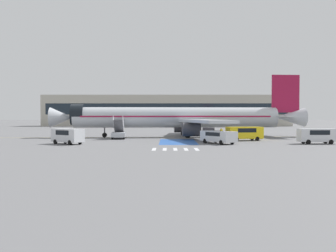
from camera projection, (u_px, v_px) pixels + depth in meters
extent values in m
plane|color=slate|center=(171.00, 137.00, 68.68)|extent=(600.00, 600.00, 0.00)
cube|color=gold|center=(175.00, 137.00, 69.56)|extent=(79.72, 5.79, 0.01)
cube|color=#2856A8|center=(177.00, 142.00, 57.10)|extent=(5.28, 12.87, 0.01)
cube|color=silver|center=(153.00, 149.00, 44.24)|extent=(0.44, 3.60, 0.01)
cube|color=silver|center=(164.00, 149.00, 44.24)|extent=(0.44, 3.60, 0.01)
cube|color=silver|center=(175.00, 149.00, 44.24)|extent=(0.44, 3.60, 0.01)
cube|color=silver|center=(185.00, 149.00, 44.24)|extent=(0.44, 3.60, 0.01)
cube|color=silver|center=(196.00, 149.00, 44.25)|extent=(0.44, 3.60, 0.01)
cylinder|color=#B7BCC4|center=(175.00, 117.00, 69.47)|extent=(36.06, 6.09, 3.59)
cone|color=#B7BCC4|center=(61.00, 117.00, 68.03)|extent=(4.18, 3.78, 3.52)
cone|color=#B7BCC4|center=(289.00, 117.00, 70.95)|extent=(5.61, 3.81, 3.44)
cylinder|color=black|center=(77.00, 115.00, 68.22)|extent=(2.40, 3.76, 3.62)
cube|color=maroon|center=(175.00, 116.00, 69.46)|extent=(33.20, 5.96, 0.24)
cube|color=#B7BCC4|center=(204.00, 121.00, 60.53)|extent=(7.90, 18.25, 0.44)
cylinder|color=#38383D|center=(191.00, 130.00, 62.19)|extent=(3.00, 2.39, 2.19)
cube|color=#B7BCC4|center=(189.00, 120.00, 78.94)|extent=(5.53, 18.00, 0.44)
cylinder|color=#38383D|center=(181.00, 127.00, 77.09)|extent=(3.00, 2.39, 2.19)
cube|color=maroon|center=(285.00, 94.00, 70.79)|extent=(5.03, 0.71, 6.77)
cube|color=#B7BCC4|center=(289.00, 116.00, 67.45)|extent=(3.62, 5.95, 0.24)
cube|color=#B7BCC4|center=(275.00, 116.00, 74.25)|extent=(3.62, 5.95, 0.24)
cylinder|color=#38383D|center=(104.00, 127.00, 68.61)|extent=(0.20, 0.20, 2.72)
cylinder|color=black|center=(104.00, 135.00, 68.64)|extent=(0.86, 0.34, 0.84)
cylinder|color=#38383D|center=(187.00, 128.00, 66.75)|extent=(0.24, 0.24, 2.41)
cylinder|color=black|center=(187.00, 135.00, 66.78)|extent=(1.14, 0.68, 1.10)
cylinder|color=#38383D|center=(183.00, 127.00, 72.52)|extent=(0.24, 0.24, 2.41)
cylinder|color=black|center=(183.00, 133.00, 72.55)|extent=(1.14, 0.68, 1.10)
cube|color=#ADB2BA|center=(118.00, 135.00, 64.45)|extent=(2.53, 4.94, 0.70)
cylinder|color=black|center=(113.00, 136.00, 66.06)|extent=(0.27, 0.71, 0.70)
cylinder|color=black|center=(124.00, 136.00, 66.20)|extent=(0.27, 0.71, 0.70)
cylinder|color=black|center=(111.00, 137.00, 62.71)|extent=(0.27, 0.71, 0.70)
cylinder|color=black|center=(123.00, 137.00, 62.85)|extent=(0.27, 0.71, 0.70)
cube|color=#4C4C51|center=(118.00, 126.00, 64.41)|extent=(1.72, 4.24, 2.14)
cube|color=#4C4C51|center=(119.00, 120.00, 66.66)|extent=(1.72, 1.21, 0.12)
cube|color=silver|center=(113.00, 124.00, 64.35)|extent=(0.37, 4.49, 2.85)
cube|color=silver|center=(123.00, 123.00, 64.46)|extent=(0.37, 4.49, 2.85)
cube|color=#38383D|center=(208.00, 129.00, 92.33)|extent=(3.69, 9.91, 0.60)
cube|color=silver|center=(208.00, 126.00, 97.01)|extent=(2.62, 2.43, 1.60)
cube|color=black|center=(208.00, 125.00, 98.07)|extent=(1.99, 0.29, 0.70)
cylinder|color=#B7BCC4|center=(208.00, 123.00, 91.87)|extent=(3.01, 6.88, 2.19)
cylinder|color=gold|center=(208.00, 123.00, 91.87)|extent=(2.26, 0.63, 2.24)
cylinder|color=black|center=(203.00, 129.00, 96.75)|extent=(0.40, 0.99, 0.96)
cylinder|color=black|center=(213.00, 129.00, 96.46)|extent=(0.40, 0.99, 0.96)
cylinder|color=black|center=(203.00, 130.00, 91.95)|extent=(0.40, 0.99, 0.96)
cylinder|color=black|center=(213.00, 130.00, 91.66)|extent=(0.40, 0.99, 0.96)
cylinder|color=black|center=(202.00, 130.00, 89.29)|extent=(0.40, 0.99, 0.96)
cylinder|color=black|center=(213.00, 130.00, 89.00)|extent=(0.40, 0.99, 0.96)
cube|color=silver|center=(67.00, 135.00, 52.12)|extent=(4.90, 4.28, 1.73)
cube|color=black|center=(67.00, 132.00, 52.11)|extent=(3.20, 3.03, 0.62)
cylinder|color=black|center=(79.00, 142.00, 51.94)|extent=(0.63, 0.54, 0.64)
cylinder|color=black|center=(69.00, 143.00, 50.60)|extent=(0.63, 0.54, 0.64)
cylinder|color=black|center=(65.00, 141.00, 53.68)|extent=(0.63, 0.54, 0.64)
cylinder|color=black|center=(55.00, 142.00, 52.34)|extent=(0.63, 0.54, 0.64)
cube|color=silver|center=(218.00, 136.00, 52.98)|extent=(4.67, 5.76, 1.40)
cube|color=black|center=(218.00, 134.00, 52.97)|extent=(3.36, 3.67, 0.50)
cylinder|color=black|center=(231.00, 142.00, 52.05)|extent=(0.51, 0.65, 0.64)
cylinder|color=black|center=(220.00, 142.00, 51.05)|extent=(0.51, 0.65, 0.64)
cylinder|color=black|center=(215.00, 140.00, 54.95)|extent=(0.51, 0.65, 0.64)
cylinder|color=black|center=(204.00, 141.00, 53.95)|extent=(0.51, 0.65, 0.64)
cube|color=silver|center=(316.00, 135.00, 52.79)|extent=(5.01, 2.05, 1.72)
cube|color=black|center=(316.00, 132.00, 52.78)|extent=(2.79, 1.99, 0.62)
cylinder|color=black|center=(307.00, 142.00, 51.89)|extent=(0.65, 0.23, 0.64)
cylinder|color=black|center=(302.00, 141.00, 53.60)|extent=(0.65, 0.23, 0.64)
cylinder|color=black|center=(330.00, 142.00, 52.02)|extent=(0.65, 0.23, 0.64)
cylinder|color=black|center=(324.00, 141.00, 53.73)|extent=(0.65, 0.23, 0.64)
cube|color=yellow|center=(244.00, 133.00, 59.71)|extent=(5.69, 3.14, 1.78)
cube|color=black|center=(244.00, 130.00, 59.70)|extent=(3.33, 2.66, 0.64)
cylinder|color=black|center=(236.00, 139.00, 58.46)|extent=(0.67, 0.33, 0.64)
cylinder|color=black|center=(231.00, 138.00, 60.30)|extent=(0.67, 0.33, 0.64)
cylinder|color=black|center=(256.00, 139.00, 59.17)|extent=(0.67, 0.33, 0.64)
cylinder|color=black|center=(251.00, 138.00, 61.01)|extent=(0.67, 0.33, 0.64)
cylinder|color=black|center=(260.00, 136.00, 63.96)|extent=(0.14, 0.14, 0.83)
cylinder|color=black|center=(261.00, 136.00, 63.97)|extent=(0.14, 0.14, 0.83)
cube|color=yellow|center=(261.00, 132.00, 63.95)|extent=(0.43, 0.25, 0.66)
cube|color=silver|center=(261.00, 132.00, 63.95)|extent=(0.45, 0.26, 0.06)
sphere|color=brown|center=(261.00, 129.00, 63.93)|extent=(0.22, 0.22, 0.22)
cylinder|color=#2D2D33|center=(241.00, 136.00, 64.35)|extent=(0.14, 0.14, 0.91)
cylinder|color=#2D2D33|center=(242.00, 136.00, 64.50)|extent=(0.14, 0.14, 0.91)
cube|color=yellow|center=(241.00, 131.00, 64.40)|extent=(0.41, 0.47, 0.72)
cube|color=silver|center=(241.00, 131.00, 64.40)|extent=(0.43, 0.49, 0.06)
sphere|color=tan|center=(241.00, 128.00, 64.39)|extent=(0.25, 0.25, 0.25)
cylinder|color=#191E38|center=(220.00, 136.00, 63.60)|extent=(0.14, 0.14, 0.89)
cylinder|color=#191E38|center=(221.00, 136.00, 63.71)|extent=(0.14, 0.14, 0.89)
cube|color=yellow|center=(220.00, 131.00, 63.64)|extent=(0.46, 0.44, 0.71)
cube|color=silver|center=(220.00, 131.00, 63.64)|extent=(0.48, 0.45, 0.06)
sphere|color=beige|center=(221.00, 128.00, 63.63)|extent=(0.24, 0.24, 0.24)
cone|color=orange|center=(208.00, 139.00, 59.13)|extent=(0.49, 0.49, 0.55)
cylinder|color=white|center=(208.00, 139.00, 59.13)|extent=(0.27, 0.27, 0.07)
cube|color=#B2AD9E|center=(166.00, 111.00, 147.80)|extent=(91.33, 12.00, 11.46)
cube|color=#19232D|center=(166.00, 109.00, 141.73)|extent=(87.68, 0.10, 4.01)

